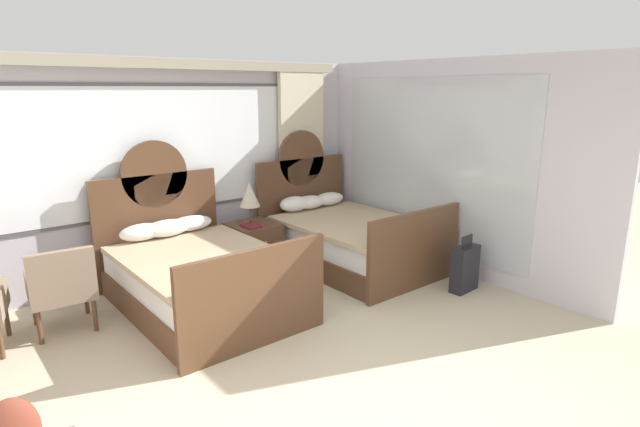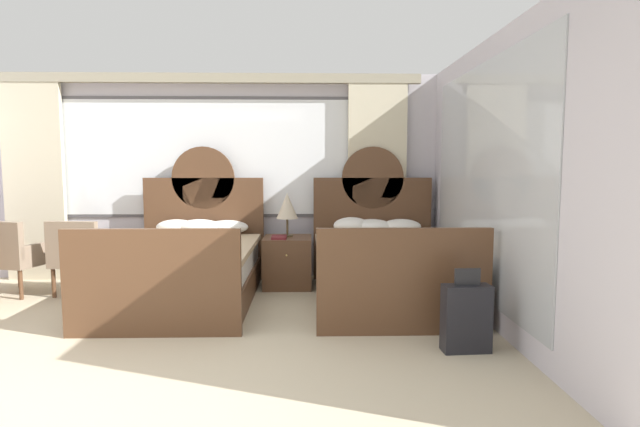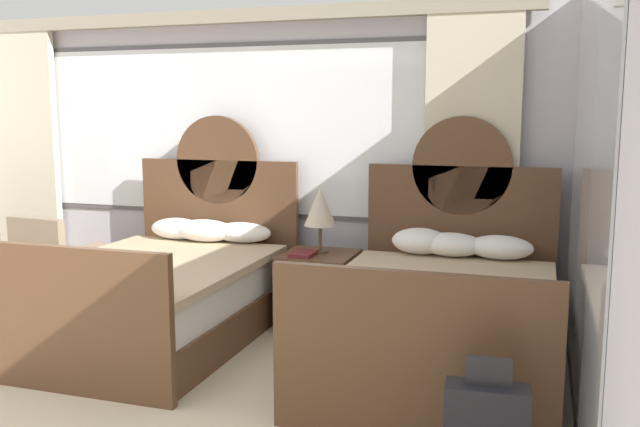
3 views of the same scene
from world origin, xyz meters
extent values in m
plane|color=#BCAD8E|center=(0.00, 0.00, 0.00)|extent=(24.00, 24.00, 0.00)
cube|color=silver|center=(0.00, 3.72, 1.35)|extent=(6.06, 0.07, 2.70)
cube|color=#575459|center=(0.00, 3.68, 1.61)|extent=(4.09, 0.02, 1.59)
cube|color=white|center=(0.00, 3.67, 1.61)|extent=(4.01, 0.02, 1.51)
cube|color=beige|center=(2.24, 3.58, 1.30)|extent=(0.77, 0.08, 2.60)
cube|color=#9C957E|center=(0.00, 3.58, 2.62)|extent=(5.58, 0.10, 0.12)
cube|color=silver|center=(3.07, 1.54, 1.35)|extent=(0.07, 4.28, 2.70)
cube|color=#B2B7BC|center=(3.02, 1.84, 1.35)|extent=(0.01, 3.00, 2.27)
cube|color=brown|center=(-0.03, 2.41, 0.15)|extent=(1.47, 2.14, 0.30)
cube|color=white|center=(-0.03, 2.41, 0.44)|extent=(1.41, 2.04, 0.27)
cube|color=tan|center=(-0.03, 2.33, 0.60)|extent=(1.51, 1.94, 0.06)
cube|color=brown|center=(-0.03, 3.51, 0.67)|extent=(1.55, 0.06, 1.34)
cylinder|color=brown|center=(-0.03, 3.51, 1.34)|extent=(0.81, 0.06, 0.81)
cube|color=brown|center=(-0.03, 1.31, 0.48)|extent=(1.55, 0.06, 0.96)
ellipsoid|color=white|center=(-0.33, 3.27, 0.73)|extent=(0.51, 0.27, 0.19)
ellipsoid|color=white|center=(-0.04, 3.24, 0.73)|extent=(0.56, 0.30, 0.20)
ellipsoid|color=white|center=(0.29, 3.30, 0.72)|extent=(0.54, 0.31, 0.18)
cube|color=brown|center=(2.17, 2.41, 0.15)|extent=(1.47, 2.14, 0.30)
cube|color=white|center=(2.17, 2.41, 0.44)|extent=(1.41, 2.04, 0.27)
cube|color=tan|center=(2.17, 2.33, 0.60)|extent=(1.51, 1.94, 0.06)
cube|color=brown|center=(2.17, 3.51, 0.67)|extent=(1.55, 0.06, 1.34)
cylinder|color=brown|center=(2.17, 3.51, 1.34)|extent=(0.81, 0.06, 0.81)
cube|color=brown|center=(2.17, 1.31, 0.48)|extent=(1.55, 0.06, 0.96)
ellipsoid|color=white|center=(1.88, 3.29, 0.74)|extent=(0.46, 0.33, 0.21)
ellipsoid|color=white|center=(2.13, 3.28, 0.73)|extent=(0.51, 0.33, 0.19)
ellipsoid|color=white|center=(2.51, 3.28, 0.73)|extent=(0.51, 0.29, 0.19)
cube|color=brown|center=(1.07, 3.12, 0.31)|extent=(0.59, 0.59, 0.62)
sphere|color=tan|center=(1.07, 2.81, 0.45)|extent=(0.02, 0.02, 0.02)
cylinder|color=brown|center=(1.07, 3.16, 0.63)|extent=(0.14, 0.14, 0.02)
cylinder|color=brown|center=(1.07, 3.16, 0.74)|extent=(0.03, 0.03, 0.21)
cone|color=beige|center=(1.07, 3.16, 1.00)|extent=(0.27, 0.27, 0.32)
cube|color=maroon|center=(0.97, 3.00, 0.63)|extent=(0.18, 0.26, 0.03)
cube|color=#84705B|center=(-1.31, 2.86, 0.39)|extent=(0.64, 0.64, 0.10)
cube|color=#84705B|center=(-1.33, 2.61, 0.66)|extent=(0.59, 0.14, 0.44)
cube|color=#84705B|center=(-1.05, 2.84, 0.52)|extent=(0.11, 0.53, 0.16)
cube|color=#84705B|center=(-1.57, 2.89, 0.52)|extent=(0.11, 0.53, 0.16)
cylinder|color=brown|center=(-1.04, 3.08, 0.17)|extent=(0.04, 0.04, 0.34)
cylinder|color=brown|center=(-1.52, 3.13, 0.17)|extent=(0.04, 0.04, 0.34)
cylinder|color=brown|center=(-1.09, 2.60, 0.17)|extent=(0.04, 0.04, 0.34)
cylinder|color=brown|center=(-1.57, 2.65, 0.17)|extent=(0.04, 0.04, 0.34)
cube|color=#84705B|center=(-1.82, 2.80, 0.52)|extent=(0.19, 0.52, 0.16)
cylinder|color=brown|center=(-1.78, 3.04, 0.17)|extent=(0.04, 0.04, 0.34)
cylinder|color=brown|center=(-1.90, 2.57, 0.17)|extent=(0.04, 0.04, 0.34)
cube|color=black|center=(2.60, 0.91, 0.27)|extent=(0.39, 0.19, 0.55)
cube|color=#232326|center=(2.60, 0.91, 0.61)|extent=(0.21, 0.03, 0.14)
cylinder|color=black|center=(2.45, 0.90, 0.03)|extent=(0.05, 0.02, 0.05)
cylinder|color=black|center=(2.75, 0.92, 0.03)|extent=(0.05, 0.02, 0.05)
camera|label=1|loc=(-2.29, -2.36, 2.34)|focal=28.41mm
camera|label=2|loc=(1.33, -2.95, 1.50)|focal=27.82mm
camera|label=3|loc=(2.78, -2.15, 1.78)|focal=38.44mm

